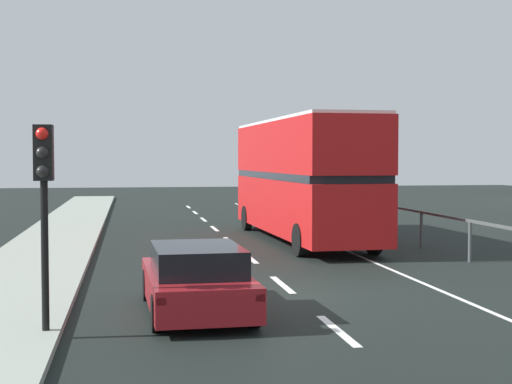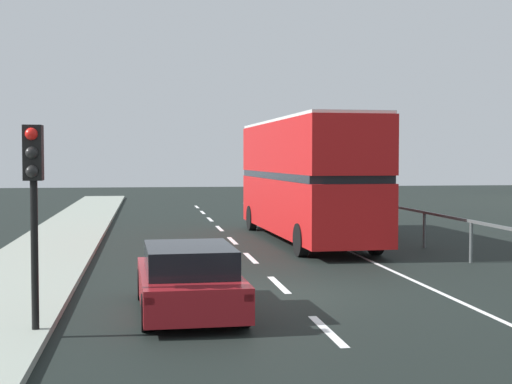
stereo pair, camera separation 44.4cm
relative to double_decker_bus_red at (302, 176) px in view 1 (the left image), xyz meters
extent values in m
cube|color=black|center=(-2.54, -9.83, -2.35)|extent=(74.28, 120.00, 0.10)
cube|color=gray|center=(-8.60, -9.83, -2.23)|extent=(2.88, 80.00, 0.14)
cube|color=silver|center=(-2.54, -13.41, -2.30)|extent=(0.16, 2.33, 0.01)
cube|color=silver|center=(-2.54, -8.78, -2.30)|extent=(0.16, 2.33, 0.01)
cube|color=silver|center=(-2.54, -4.16, -2.30)|extent=(0.16, 2.33, 0.01)
cube|color=silver|center=(-2.54, 0.47, -2.30)|extent=(0.16, 2.33, 0.01)
cube|color=silver|center=(-2.54, 5.10, -2.30)|extent=(0.16, 2.33, 0.01)
cube|color=silver|center=(-2.54, 9.73, -2.30)|extent=(0.16, 2.33, 0.01)
cube|color=silver|center=(-2.54, 14.35, -2.30)|extent=(0.16, 2.33, 0.01)
cube|color=silver|center=(-2.54, 18.98, -2.30)|extent=(0.16, 2.33, 0.01)
cube|color=silver|center=(0.76, -0.83, -2.30)|extent=(0.12, 46.00, 0.01)
cube|color=#4C5252|center=(3.43, -0.83, -1.13)|extent=(0.08, 42.00, 0.08)
cylinder|color=#4C5252|center=(3.43, -6.08, -1.72)|extent=(0.10, 0.10, 1.17)
cylinder|color=#4C5252|center=(3.43, -2.58, -1.72)|extent=(0.10, 0.10, 1.17)
cylinder|color=#4C5252|center=(3.43, 0.92, -1.72)|extent=(0.10, 0.10, 1.17)
cylinder|color=#4C5252|center=(3.43, 4.42, -1.72)|extent=(0.10, 0.10, 1.17)
cylinder|color=#4C5252|center=(3.43, 7.92, -1.72)|extent=(0.10, 0.10, 1.17)
cylinder|color=#4C5252|center=(3.43, 11.42, -1.72)|extent=(0.10, 0.10, 1.17)
cylinder|color=#4C5252|center=(3.43, 14.92, -1.72)|extent=(0.10, 0.10, 1.17)
cylinder|color=#4C5252|center=(3.43, 18.42, -1.72)|extent=(0.10, 0.10, 1.17)
cube|color=red|center=(0.00, -0.01, -1.02)|extent=(2.94, 11.34, 1.86)
cube|color=black|center=(0.00, -0.01, 0.03)|extent=(2.95, 10.89, 0.24)
cube|color=red|center=(0.00, -0.01, 1.02)|extent=(2.94, 11.34, 1.74)
cube|color=silver|center=(0.00, -0.01, 1.94)|extent=(2.89, 11.11, 0.10)
cube|color=black|center=(-0.21, 5.59, -0.93)|extent=(2.27, 0.12, 1.30)
cube|color=yellow|center=(-0.21, 5.59, 1.46)|extent=(1.52, 0.10, 0.28)
cylinder|color=black|center=(-1.32, 4.17, -1.80)|extent=(0.32, 1.01, 1.00)
cylinder|color=black|center=(1.01, 4.26, -1.80)|extent=(0.32, 1.01, 1.00)
cylinder|color=black|center=(-1.01, -4.07, -1.80)|extent=(0.32, 1.01, 1.00)
cylinder|color=black|center=(1.31, -3.99, -1.80)|extent=(0.32, 1.01, 1.00)
cube|color=maroon|center=(-4.80, -11.55, -1.81)|extent=(1.95, 4.29, 0.62)
cube|color=black|center=(-4.79, -11.76, -1.25)|extent=(1.67, 2.38, 0.50)
cube|color=red|center=(-5.54, -13.66, -1.66)|extent=(0.16, 0.07, 0.12)
cube|color=red|center=(-3.92, -13.61, -1.66)|extent=(0.16, 0.07, 0.12)
cylinder|color=black|center=(-5.67, -10.15, -1.98)|extent=(0.22, 0.65, 0.64)
cylinder|color=black|center=(-4.01, -10.10, -1.98)|extent=(0.22, 0.65, 0.64)
cylinder|color=black|center=(-5.58, -12.99, -1.98)|extent=(0.22, 0.65, 0.64)
cylinder|color=black|center=(-3.92, -12.94, -1.98)|extent=(0.22, 0.65, 0.64)
cylinder|color=black|center=(-7.39, -13.17, -0.49)|extent=(0.12, 0.12, 3.34)
cube|color=black|center=(-7.39, -13.17, 0.72)|extent=(0.30, 0.30, 0.90)
sphere|color=red|center=(-7.39, -13.34, 1.02)|extent=(0.20, 0.20, 0.20)
sphere|color=black|center=(-7.39, -13.34, 0.72)|extent=(0.20, 0.20, 0.20)
sphere|color=black|center=(-7.39, -13.34, 0.42)|extent=(0.20, 0.20, 0.20)
camera|label=1|loc=(-6.03, -25.44, 0.63)|focal=51.71mm
camera|label=2|loc=(-5.59, -25.51, 0.63)|focal=51.71mm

